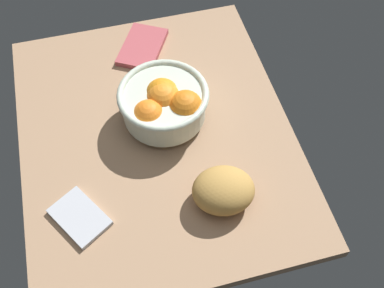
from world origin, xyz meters
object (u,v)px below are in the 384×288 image
Objects in this scene: fruit_bowl at (165,103)px; napkin_folded at (80,217)px; bread_loaf at (223,190)px; napkin_spare at (142,47)px.

napkin_folded is (20.85, -23.36, -5.78)cm from fruit_bowl.
fruit_bowl is 1.74× the size of napkin_folded.
napkin_spare is (-48.86, -7.86, -3.21)cm from bread_loaf.
bread_loaf is 30.79cm from napkin_folded.
fruit_bowl reaches higher than bread_loaf.
bread_loaf is at bearing 83.84° from napkin_folded.
napkin_folded is at bearing -96.16° from bread_loaf.
bread_loaf is (24.13, 7.07, -2.38)cm from fruit_bowl.
bread_loaf is at bearing 9.14° from napkin_spare.
bread_loaf is 1.09× the size of napkin_folded.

